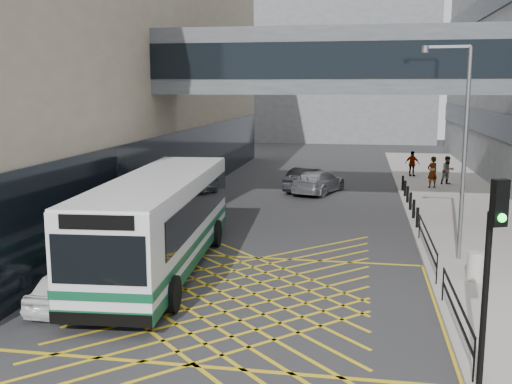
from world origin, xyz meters
The scene contains 17 objects.
ground centered at (0.00, 0.00, 0.00)m, with size 120.00×120.00×0.00m, color #333335.
building_far centered at (-2.00, 60.00, 9.00)m, with size 28.00×16.00×18.00m, color slate.
skybridge centered at (3.00, 12.00, 7.50)m, with size 20.00×4.10×3.00m.
pavement centered at (9.00, 15.00, 0.08)m, with size 6.00×54.00×0.16m, color #A39D94.
box_junction centered at (0.00, 0.00, 0.00)m, with size 12.00×9.00×0.01m.
bus centered at (-3.08, 2.51, 1.78)m, with size 3.56×12.01×3.32m.
car_white centered at (-4.50, -1.33, 0.62)m, with size 1.60×3.90×1.24m, color white.
car_dark centered at (0.49, 19.66, 0.74)m, with size 1.84×4.70×1.47m, color black.
car_silver centered at (1.20, 19.07, 0.75)m, with size 2.02×4.79×1.49m, color gray.
traffic_light centered at (6.30, -4.75, 3.02)m, with size 0.37×0.52×4.39m.
street_lamp centered at (7.12, 5.15, 4.48)m, with size 1.73×0.35×7.59m.
litter_bin centered at (7.43, 2.60, 0.63)m, with size 0.54×0.54×0.94m, color #ADA89E.
kerb_railings centered at (6.15, 1.78, 0.88)m, with size 0.05×12.54×1.00m.
bollards centered at (6.25, 15.00, 0.61)m, with size 0.14×10.14×0.90m.
pedestrian_a centered at (8.11, 21.37, 1.13)m, with size 0.77×0.55×1.95m, color gray.
pedestrian_b centered at (9.24, 22.89, 1.07)m, with size 0.89×0.52×1.81m, color gray.
pedestrian_c centered at (7.28, 26.21, 1.05)m, with size 1.05×0.50×1.77m, color gray.
Camera 1 is at (3.67, -16.88, 6.28)m, focal length 42.00 mm.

